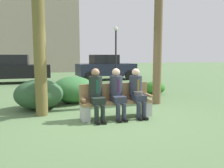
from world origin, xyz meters
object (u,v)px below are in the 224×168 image
(shrub_near_bench, at_px, (154,88))
(parked_car_near, at_px, (16,69))
(shrub_far_lawn, at_px, (73,89))
(parked_car_far, at_px, (106,67))
(building_backdrop, at_px, (13,13))
(seated_man_right, at_px, (137,90))
(park_bench, at_px, (116,101))
(shrub_mid_lawn, at_px, (39,94))
(seated_man_middle, at_px, (117,91))
(seated_man_left, at_px, (96,92))
(street_lamp, at_px, (116,48))

(shrub_near_bench, relative_size, parked_car_near, 0.22)
(shrub_far_lawn, bearing_deg, parked_car_far, 64.48)
(shrub_far_lawn, height_order, building_backdrop, building_backdrop)
(seated_man_right, bearing_deg, shrub_far_lawn, 118.57)
(park_bench, distance_m, shrub_far_lawn, 2.40)
(park_bench, height_order, seated_man_right, seated_man_right)
(shrub_far_lawn, xyz_separation_m, parked_car_far, (3.29, 6.89, 0.38))
(shrub_far_lawn, distance_m, parked_car_near, 7.23)
(shrub_near_bench, relative_size, shrub_mid_lawn, 0.61)
(building_backdrop, bearing_deg, seated_man_middle, -79.45)
(parked_car_near, bearing_deg, seated_man_middle, -71.62)
(parked_car_near, bearing_deg, seated_man_left, -74.76)
(park_bench, bearing_deg, building_backdrop, 100.66)
(seated_man_middle, distance_m, shrub_near_bench, 4.10)
(seated_man_right, relative_size, shrub_far_lawn, 0.88)
(shrub_mid_lawn, bearing_deg, street_lamp, 52.41)
(shrub_near_bench, bearing_deg, parked_car_far, 92.01)
(shrub_near_bench, height_order, parked_car_far, parked_car_far)
(street_lamp, bearing_deg, seated_man_right, -105.50)
(seated_man_middle, relative_size, parked_car_near, 0.33)
(seated_man_left, distance_m, shrub_far_lawn, 2.42)
(park_bench, distance_m, street_lamp, 8.28)
(seated_man_right, height_order, building_backdrop, building_backdrop)
(shrub_far_lawn, bearing_deg, street_lamp, 57.15)
(building_backdrop, bearing_deg, shrub_near_bench, -69.76)
(seated_man_left, xyz_separation_m, parked_car_near, (-2.52, 9.24, 0.10))
(shrub_far_lawn, bearing_deg, parked_car_near, 108.74)
(park_bench, distance_m, building_backdrop, 22.14)
(park_bench, height_order, seated_man_middle, seated_man_middle)
(shrub_far_lawn, height_order, parked_car_far, parked_car_far)
(shrub_mid_lawn, distance_m, parked_car_far, 8.75)
(street_lamp, bearing_deg, seated_man_left, -112.83)
(shrub_mid_lawn, xyz_separation_m, street_lamp, (4.63, 6.02, 1.62))
(seated_man_middle, xyz_separation_m, shrub_mid_lawn, (-1.91, 1.76, -0.27))
(shrub_mid_lawn, height_order, parked_car_near, parked_car_near)
(seated_man_left, relative_size, shrub_far_lawn, 0.89)
(shrub_mid_lawn, relative_size, street_lamp, 0.44)
(shrub_near_bench, distance_m, parked_car_near, 8.56)
(shrub_mid_lawn, xyz_separation_m, parked_car_near, (-1.16, 7.48, 0.38))
(park_bench, xyz_separation_m, street_lamp, (2.70, 7.65, 1.65))
(seated_man_middle, xyz_separation_m, parked_car_far, (2.54, 9.29, 0.11))
(seated_man_left, xyz_separation_m, building_backdrop, (-3.39, 21.18, 5.26))
(park_bench, distance_m, seated_man_left, 0.66)
(seated_man_middle, height_order, parked_car_near, parked_car_near)
(seated_man_right, distance_m, shrub_mid_lawn, 3.05)
(seated_man_right, relative_size, shrub_mid_lawn, 0.88)
(parked_car_near, distance_m, parked_car_far, 5.61)
(building_backdrop, bearing_deg, street_lamp, -63.55)
(shrub_near_bench, xyz_separation_m, parked_car_far, (-0.22, 6.29, 0.56))
(seated_man_right, distance_m, parked_car_far, 9.51)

